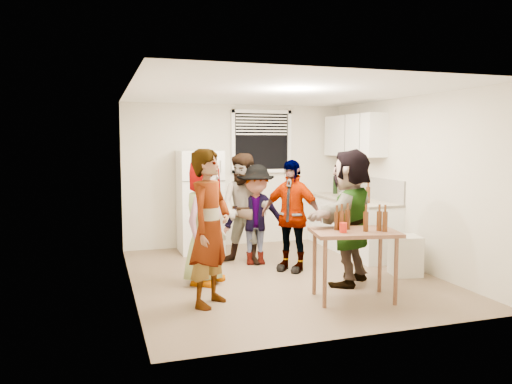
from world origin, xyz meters
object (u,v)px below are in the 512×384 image
object	(u,v)px
kettle	(347,198)
guest_back_left	(246,264)
wine_bottle	(335,194)
red_cup	(343,232)
guest_orange	(349,283)
guest_grey	(205,283)
guest_black	(291,270)
refrigerator	(200,201)
blue_cup	(356,203)
trash_bin	(405,257)
guest_stripe	(211,304)
beer_bottle_counter	(368,203)
guest_back_right	(256,264)
serving_table	(353,299)
beer_bottle_table	(336,230)

from	to	relation	value
kettle	guest_back_left	distance (m)	2.17
kettle	wine_bottle	bearing A→B (deg)	69.76
red_cup	guest_orange	distance (m)	1.18
red_cup	guest_grey	distance (m)	2.03
wine_bottle	guest_black	distance (m)	2.40
refrigerator	kettle	size ratio (longest dim) A/B	6.85
wine_bottle	guest_orange	bearing A→B (deg)	-112.57
guest_orange	guest_black	bearing A→B (deg)	-101.12
refrigerator	blue_cup	bearing A→B (deg)	-31.37
trash_bin	refrigerator	bearing A→B (deg)	135.48
kettle	guest_grey	distance (m)	3.11
refrigerator	red_cup	distance (m)	3.34
trash_bin	guest_stripe	xyz separation A→B (m)	(-2.85, -0.41, -0.25)
trash_bin	guest_black	xyz separation A→B (m)	(-1.42, 0.72, -0.25)
red_cup	wine_bottle	bearing A→B (deg)	64.78
beer_bottle_counter	guest_back_right	world-z (taller)	beer_bottle_counter
serving_table	guest_orange	xyz separation A→B (m)	(0.28, 0.62, 0.00)
trash_bin	guest_grey	size ratio (longest dim) A/B	0.34
wine_bottle	guest_grey	distance (m)	3.50
guest_back_right	guest_grey	bearing A→B (deg)	-132.42
red_cup	blue_cup	bearing A→B (deg)	57.43
red_cup	trash_bin	bearing A→B (deg)	30.36
guest_stripe	wine_bottle	bearing A→B (deg)	-5.44
guest_grey	guest_back_right	bearing A→B (deg)	-11.66
kettle	guest_black	xyz separation A→B (m)	(-1.41, -0.97, -0.90)
kettle	trash_bin	world-z (taller)	kettle
guest_grey	guest_back_right	world-z (taller)	guest_back_right
refrigerator	beer_bottle_table	world-z (taller)	refrigerator
guest_black	guest_back_left	bearing A→B (deg)	-179.83
guest_back_right	guest_orange	bearing A→B (deg)	-49.33
serving_table	guest_orange	distance (m)	0.68
red_cup	guest_grey	xyz separation A→B (m)	(-1.33, 1.30, -0.82)
beer_bottle_counter	red_cup	xyz separation A→B (m)	(-1.34, -1.76, -0.08)
red_cup	guest_stripe	size ratio (longest dim) A/B	0.06
guest_stripe	guest_black	world-z (taller)	guest_stripe
guest_black	guest_stripe	bearing A→B (deg)	-94.41
refrigerator	guest_stripe	size ratio (longest dim) A/B	0.96
serving_table	beer_bottle_table	distance (m)	0.85
guest_back_right	serving_table	bearing A→B (deg)	-65.28
refrigerator	guest_back_left	bearing A→B (deg)	-66.53
serving_table	guest_black	world-z (taller)	serving_table
guest_orange	trash_bin	bearing A→B (deg)	146.27
wine_bottle	guest_stripe	bearing A→B (deg)	-136.82
beer_bottle_counter	blue_cup	distance (m)	0.19
red_cup	guest_orange	bearing A→B (deg)	56.31
kettle	wine_bottle	xyz separation A→B (m)	(0.10, 0.66, 0.00)
blue_cup	red_cup	xyz separation A→B (m)	(-1.18, -1.85, -0.08)
beer_bottle_table	guest_black	bearing A→B (deg)	90.77
refrigerator	guest_stripe	xyz separation A→B (m)	(-0.44, -2.78, -0.85)
beer_bottle_counter	blue_cup	xyz separation A→B (m)	(-0.16, 0.09, 0.00)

